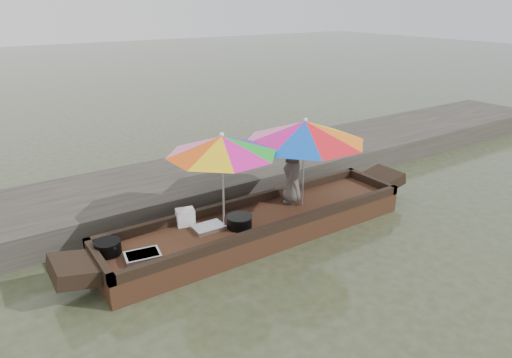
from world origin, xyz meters
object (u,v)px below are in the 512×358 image
cooking_pot (108,248)px  charcoal_grill (239,222)px  boat_hull (259,227)px  umbrella_bow (223,182)px  supply_bag (185,217)px  tray_scallop (208,227)px  vendor (292,174)px  tray_crayfish (143,257)px  umbrella_stern (304,163)px

cooking_pot → charcoal_grill: 1.99m
boat_hull → umbrella_bow: (-0.67, 0.00, 0.95)m
umbrella_bow → supply_bag: bearing=134.8°
tray_scallop → vendor: size_ratio=0.46×
tray_scallop → cooking_pot: bearing=175.0°
boat_hull → supply_bag: 1.24m
tray_crayfish → charcoal_grill: bearing=2.6°
umbrella_bow → umbrella_stern: same height
cooking_pot → supply_bag: 1.32m
tray_crayfish → supply_bag: (0.95, 0.63, 0.09)m
umbrella_bow → boat_hull: bearing=0.0°
tray_scallop → supply_bag: 0.42m
supply_bag → vendor: bearing=-6.7°
tray_scallop → umbrella_stern: umbrella_stern is taller
tray_scallop → supply_bag: supply_bag is taller
charcoal_grill → umbrella_stern: umbrella_stern is taller
supply_bag → vendor: 2.01m
boat_hull → umbrella_stern: umbrella_stern is taller
tray_crayfish → umbrella_bow: 1.59m
charcoal_grill → tray_crayfish: bearing=-177.4°
umbrella_bow → umbrella_stern: size_ratio=0.81×
cooking_pot → vendor: size_ratio=0.35×
tray_scallop → umbrella_stern: size_ratio=0.23×
supply_bag → umbrella_bow: (0.45, -0.45, 0.65)m
cooking_pot → supply_bag: supply_bag is taller
boat_hull → tray_crayfish: tray_crayfish is taller
cooking_pot → vendor: bearing=-0.3°
cooking_pot → charcoal_grill: (1.96, -0.35, -0.01)m
cooking_pot → umbrella_bow: bearing=-7.8°
tray_crayfish → vendor: (2.91, 0.40, 0.48)m
tray_scallop → supply_bag: size_ratio=1.70×
vendor → umbrella_stern: (0.06, -0.22, 0.25)m
umbrella_stern → boat_hull: bearing=180.0°
tray_scallop → vendor: bearing=3.8°
charcoal_grill → vendor: vendor is taller
tray_crayfish → tray_scallop: size_ratio=1.00×
tray_crayfish → cooking_pot: bearing=129.5°
boat_hull → vendor: (0.84, 0.22, 0.70)m
umbrella_stern → cooking_pot: bearing=175.9°
cooking_pot → tray_scallop: (1.52, -0.13, -0.07)m
boat_hull → charcoal_grill: charcoal_grill is taller
supply_bag → charcoal_grill: bearing=-40.2°
supply_bag → umbrella_bow: umbrella_bow is taller
boat_hull → charcoal_grill: 0.54m
cooking_pot → umbrella_stern: size_ratio=0.18×
tray_crayfish → charcoal_grill: size_ratio=1.23×
cooking_pot → umbrella_stern: umbrella_stern is taller
boat_hull → vendor: bearing=14.7°
charcoal_grill → vendor: bearing=14.3°
tray_scallop → supply_bag: (-0.22, 0.35, 0.10)m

